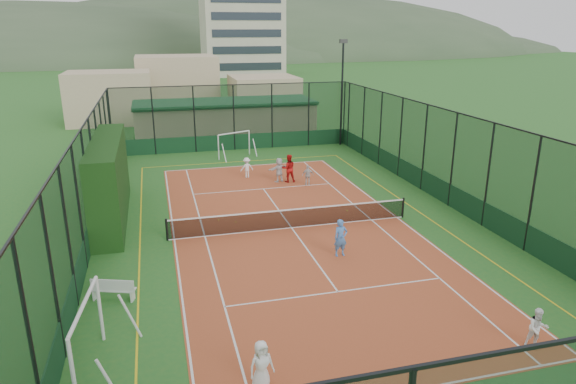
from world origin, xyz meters
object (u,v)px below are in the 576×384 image
floodlight_ne (342,93)px  futsal_goal_near (88,339)px  child_near_mid (341,238)px  child_near_left (261,365)px  white_bench (113,288)px  coach (289,168)px  futsal_goal_far (234,145)px  child_far_right (308,175)px  clubhouse (225,119)px  child_far_left (247,168)px  child_near_right (538,328)px  child_far_back (279,170)px

floodlight_ne → futsal_goal_near: bearing=-123.3°
child_near_mid → child_near_left: bearing=-126.5°
white_bench → coach: size_ratio=0.90×
child_near_left → coach: coach is taller
futsal_goal_near → futsal_goal_far: (7.75, 23.59, -0.16)m
futsal_goal_near → child_far_right: 18.94m
clubhouse → futsal_goal_near: clubhouse is taller
futsal_goal_near → child_far_left: (7.66, 17.98, -0.40)m
child_near_right → futsal_goal_near: bearing=-173.6°
futsal_goal_far → coach: 7.55m
floodlight_ne → coach: bearing=-126.5°
child_far_left → futsal_goal_far: bearing=-98.0°
futsal_goal_near → child_near_left: size_ratio=2.34×
floodlight_ne → futsal_goal_near: size_ratio=2.51×
child_near_mid → child_far_right: size_ratio=1.30×
child_far_left → coach: bearing=138.1°
floodlight_ne → futsal_goal_far: floodlight_ne is taller
floodlight_ne → child_far_left: floodlight_ne is taller
white_bench → child_near_mid: child_near_mid is taller
futsal_goal_far → child_far_left: 5.61m
floodlight_ne → child_near_mid: size_ratio=5.18×
futsal_goal_far → child_far_back: futsal_goal_far is taller
floodlight_ne → child_near_left: bearing=-114.3°
futsal_goal_near → futsal_goal_far: size_ratio=1.18×
futsal_goal_far → child_near_right: 26.20m
child_near_mid → child_far_right: 10.15m
floodlight_ne → child_near_right: floodlight_ne is taller
child_near_left → child_far_left: bearing=67.9°
child_far_right → child_far_back: (-1.51, 1.11, 0.14)m
white_bench → child_near_left: size_ratio=1.11×
child_far_right → child_far_back: child_far_back is taller
child_far_left → child_far_right: size_ratio=1.06×
child_far_back → futsal_goal_near: bearing=39.4°
white_bench → child_far_back: size_ratio=1.04×
floodlight_ne → child_near_left: 30.22m
floodlight_ne → white_bench: 27.29m
floodlight_ne → child_near_mid: bearing=-110.3°
white_bench → child_near_left: 7.14m
floodlight_ne → child_far_back: 12.06m
clubhouse → child_near_left: size_ratio=10.83×
child_near_mid → child_far_left: bearing=95.0°
child_far_left → child_near_right: bearing=97.1°
child_far_left → child_far_back: bearing=134.4°
child_far_left → child_near_mid: bearing=90.5°
futsal_goal_near → child_near_right: (12.71, -2.13, -0.41)m
child_near_right → coach: (-2.74, 18.50, 0.22)m
child_near_mid → coach: coach is taller
white_bench → child_near_right: (12.35, -6.16, 0.21)m
white_bench → child_near_left: (4.06, -5.87, 0.27)m
clubhouse → child_near_left: 32.99m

